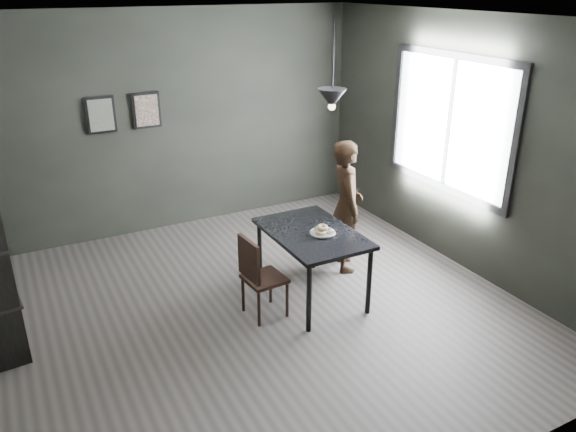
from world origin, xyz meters
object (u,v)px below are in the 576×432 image
white_plate (323,233)px  pendant_lamp (332,98)px  wood_chair (258,272)px  cafe_table (312,239)px  woman (346,206)px

white_plate → pendant_lamp: 1.32m
pendant_lamp → wood_chair: bearing=-168.6°
cafe_table → wood_chair: bearing=-172.8°
pendant_lamp → white_plate: bearing=-133.6°
white_plate → pendant_lamp: bearing=46.4°
white_plate → woman: 0.79m
cafe_table → white_plate: (0.06, -0.10, 0.08)m
white_plate → woman: size_ratio=0.15×
woman → wood_chair: bearing=130.5°
wood_chair → pendant_lamp: size_ratio=0.99×
cafe_table → woman: 0.79m
wood_chair → pendant_lamp: 1.81m
woman → wood_chair: woman is taller
woman → white_plate: bearing=149.7°
woman → pendant_lamp: (-0.42, -0.30, 1.29)m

